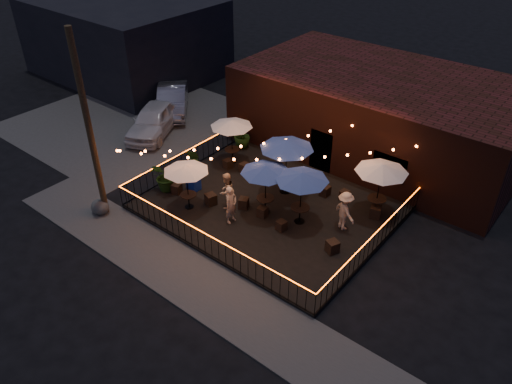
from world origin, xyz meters
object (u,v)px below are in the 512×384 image
cafe_table_0 (186,169)px  utility_pole (89,129)px  cafe_table_3 (287,145)px  cafe_table_1 (231,124)px  cafe_table_5 (382,169)px  boulder (100,207)px  cafe_table_4 (302,177)px  cafe_table_2 (266,170)px  cooler (193,181)px

cafe_table_0 → utility_pole: bearing=-138.6°
cafe_table_3 → utility_pole: bearing=-131.1°
cafe_table_1 → cafe_table_5: bearing=4.5°
boulder → cafe_table_3: bearing=49.3°
cafe_table_4 → cafe_table_0: bearing=-153.4°
utility_pole → boulder: size_ratio=9.19×
cafe_table_0 → cafe_table_2: 3.33m
cafe_table_2 → cafe_table_5: bearing=38.1°
cafe_table_0 → cafe_table_2: size_ratio=1.08×
cafe_table_2 → cafe_table_3: 1.83m
cafe_table_3 → cafe_table_1: bearing=171.8°
cafe_table_0 → cafe_table_2: (2.78, 1.82, 0.16)m
cafe_table_0 → boulder: (-2.80, -2.59, -1.77)m
utility_pole → cooler: utility_pole is taller
cafe_table_1 → cafe_table_4: size_ratio=0.95×
cafe_table_3 → cafe_table_5: size_ratio=1.17×
cafe_table_5 → boulder: size_ratio=3.08×
utility_pole → boulder: bearing=-113.8°
cafe_table_1 → boulder: size_ratio=2.91×
cafe_table_2 → cafe_table_3: size_ratio=0.74×
cafe_table_3 → cooler: (-3.40, -2.45, -1.97)m
cafe_table_2 → boulder: size_ratio=2.66×
utility_pole → cafe_table_4: size_ratio=2.99×
cafe_table_2 → cafe_table_4: (1.55, 0.34, 0.09)m
cafe_table_4 → boulder: 8.81m
cooler → boulder: 4.22m
cafe_table_3 → cafe_table_5: bearing=15.8°
cafe_table_1 → cafe_table_3: cafe_table_3 is taller
cafe_table_0 → cafe_table_3: cafe_table_3 is taller
utility_pole → boulder: utility_pole is taller
cafe_table_4 → boulder: cafe_table_4 is taller
cafe_table_4 → cooler: size_ratio=3.14×
cafe_table_3 → boulder: (-5.33, -6.20, -2.21)m
cafe_table_1 → cafe_table_4: bearing=-19.8°
cafe_table_3 → cafe_table_0: bearing=-125.0°
cafe_table_3 → boulder: bearing=-130.7°
utility_pole → cafe_table_5: 11.75m
utility_pole → cafe_table_5: utility_pole is taller
cafe_table_5 → cooler: bearing=-154.1°
cafe_table_4 → boulder: (-7.13, -4.76, -2.01)m
cafe_table_1 → boulder: bearing=-104.1°
boulder → cafe_table_2: bearing=38.4°
cafe_table_4 → cafe_table_2: bearing=-167.5°
cafe_table_3 → cafe_table_4: (1.80, -1.44, -0.20)m
cafe_table_0 → cafe_table_1: bearing=105.1°
cafe_table_4 → boulder: bearing=-146.3°
cafe_table_2 → cooler: (-3.65, -0.67, -1.68)m
cafe_table_0 → cafe_table_3: bearing=55.0°
utility_pole → cafe_table_3: 8.10m
cafe_table_1 → cafe_table_5: (7.60, 0.60, 0.13)m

